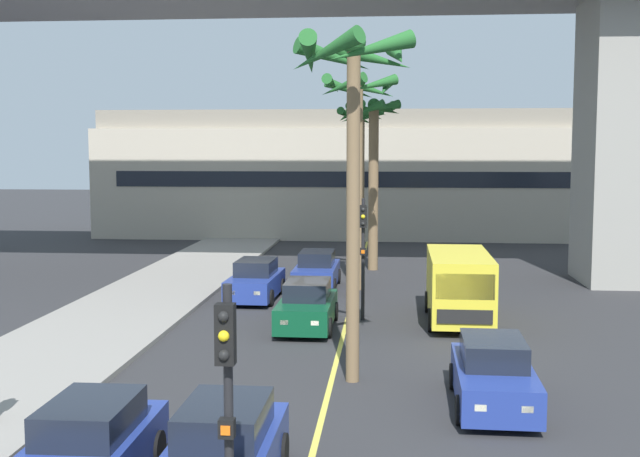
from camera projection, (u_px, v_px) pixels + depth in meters
name	position (u px, v px, depth m)	size (l,w,h in m)	color
sidewalk_left	(5.00, 384.00, 19.73)	(4.80, 80.00, 0.15)	gray
lane_stripe_center	(346.00, 323.00, 26.97)	(0.14, 56.00, 0.01)	#DBCC4C
pier_building_backdrop	(369.00, 175.00, 54.30)	(36.17, 8.04, 8.39)	#BCB29E
car_queue_front	(493.00, 376.00, 18.22)	(1.90, 4.14, 1.56)	navy
car_queue_second	(256.00, 281.00, 31.23)	(1.93, 4.15, 1.56)	navy
car_queue_third	(307.00, 307.00, 26.22)	(1.86, 4.11, 1.56)	#0C4728
car_queue_fourth	(317.00, 271.00, 33.78)	(1.86, 4.11, 1.56)	navy
car_queue_fifth	(224.00, 453.00, 13.58)	(1.85, 4.11, 1.56)	navy
car_queue_sixth	(89.00, 450.00, 13.70)	(1.86, 4.11, 1.56)	navy
delivery_van	(459.00, 285.00, 27.06)	(2.20, 5.27, 2.36)	yellow
traffic_light_median_near	(227.00, 402.00, 9.98)	(0.24, 0.37, 4.20)	black
traffic_light_median_far	(363.00, 242.00, 27.17)	(0.24, 0.37, 4.20)	black
palm_tree_near_median	(373.00, 142.00, 38.40)	(2.79, 2.82, 8.29)	brown
palm_tree_mid_median	(359.00, 116.00, 32.81)	(3.31, 3.39, 8.98)	brown
palm_tree_far_median	(352.00, 97.00, 19.59)	(3.18, 3.35, 8.76)	brown
palm_tree_farthest_median	(360.00, 144.00, 44.15)	(2.77, 2.77, 8.26)	brown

